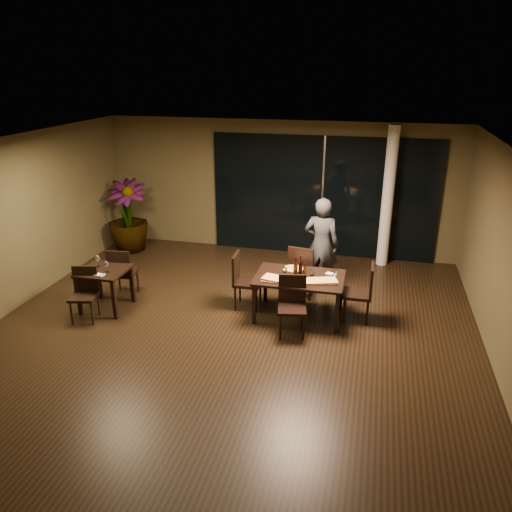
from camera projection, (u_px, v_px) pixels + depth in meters
The scene contains 32 objects.
ground at pixel (231, 331), 8.24m from camera, with size 8.00×8.00×0.00m, color black.
wall_back at pixel (279, 187), 11.37m from camera, with size 8.00×0.10×3.00m, color #4B4328.
wall_front at pixel (87, 413), 4.03m from camera, with size 8.00×0.10×3.00m, color #4B4328.
wall_left at pixel (4, 227), 8.59m from camera, with size 0.10×8.00×3.00m, color #4B4328.
ceiling at pixel (227, 147), 7.15m from camera, with size 8.00×8.00×0.04m, color silver.
window_panel at pixel (323, 197), 11.12m from camera, with size 5.00×0.06×2.70m, color black.
column at pixel (388, 198), 10.48m from camera, with size 0.24×0.24×3.00m, color white.
main_table at pixel (299, 281), 8.50m from camera, with size 1.50×1.00×0.75m.
side_table at pixel (105, 276), 8.81m from camera, with size 0.80×0.80×0.75m.
chair_main_far at pixel (302, 269), 9.27m from camera, with size 0.54×0.54×1.03m.
chair_main_near at pixel (292, 302), 8.05m from camera, with size 0.52×0.52×0.97m.
chair_main_left at pixel (243, 278), 8.90m from camera, with size 0.49×0.49×1.01m.
chair_main_right at pixel (363, 290), 8.41m from camera, with size 0.47×0.47×1.02m.
chair_side_far at pixel (122, 270), 9.27m from camera, with size 0.50×0.50×0.97m.
chair_side_near at pixel (85, 290), 8.51m from camera, with size 0.51×0.51×0.92m.
diner at pixel (321, 245), 9.48m from camera, with size 0.62×0.41×1.83m, color #2B2E30.
potted_plant at pixel (128, 216), 11.55m from camera, with size 0.91×0.91×1.66m, color #1C531B.
pizza_board_left at pixel (279, 280), 8.33m from camera, with size 0.60×0.30×0.01m, color #402514.
pizza_board_right at pixel (321, 282), 8.26m from camera, with size 0.57×0.29×0.01m, color #4E2C19.
oblong_pizza_left at pixel (279, 279), 8.32m from camera, with size 0.54×0.25×0.02m, color maroon, non-canonical shape.
oblong_pizza_right at pixel (321, 281), 8.26m from camera, with size 0.52×0.24×0.02m, color maroon, non-canonical shape.
round_pizza at pixel (294, 269), 8.78m from camera, with size 0.34×0.34×0.01m, color #BB3E14.
bottle_a at pixel (296, 267), 8.46m from camera, with size 0.07×0.07×0.33m, color black, non-canonical shape.
bottle_b at pixel (305, 270), 8.42m from camera, with size 0.06×0.06×0.26m, color black, non-canonical shape.
bottle_c at pixel (300, 265), 8.54m from camera, with size 0.07×0.07×0.32m, color black, non-canonical shape.
tumbler_left at pixel (285, 270), 8.63m from camera, with size 0.07×0.07×0.09m, color white.
tumbler_right at pixel (312, 272), 8.52m from camera, with size 0.08×0.08×0.10m, color white.
napkin_near at pixel (332, 283), 8.22m from camera, with size 0.18×0.10×0.01m, color white.
napkin_far at pixel (331, 274), 8.56m from camera, with size 0.18×0.10×0.01m, color white.
wine_glass_a at pixel (98, 261), 8.86m from camera, with size 0.09×0.09×0.20m, color white, non-canonical shape.
wine_glass_b at pixel (107, 267), 8.63m from camera, with size 0.08×0.08×0.19m, color white, non-canonical shape.
side_napkin at pixel (99, 275), 8.53m from camera, with size 0.18×0.11×0.01m, color white.
Camera 1 is at (2.11, -6.93, 4.14)m, focal length 35.00 mm.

